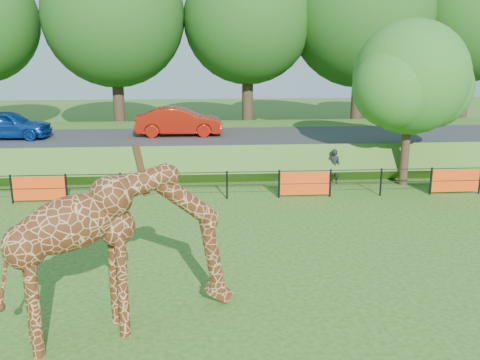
{
  "coord_description": "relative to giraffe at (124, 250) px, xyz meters",
  "views": [
    {
      "loc": [
        -0.94,
        -11.63,
        5.85
      ],
      "look_at": [
        0.14,
        3.16,
        2.0
      ],
      "focal_mm": 40.0,
      "sensor_mm": 36.0,
      "label": 1
    }
  ],
  "objects": [
    {
      "name": "ground",
      "position": [
        2.56,
        1.3,
        -1.73
      ],
      "size": [
        90.0,
        90.0,
        0.0
      ],
      "primitive_type": "plane",
      "color": "#265314",
      "rests_on": "ground"
    },
    {
      "name": "car_blue",
      "position": [
        -7.42,
        15.23,
        0.36
      ],
      "size": [
        4.04,
        1.87,
        1.34
      ],
      "primitive_type": "imported",
      "rotation": [
        0.0,
        0.0,
        1.5
      ],
      "color": "#1547AE",
      "rests_on": "road"
    },
    {
      "name": "giraffe",
      "position": [
        0.0,
        0.0,
        0.0
      ],
      "size": [
        4.79,
        2.74,
        3.46
      ],
      "primitive_type": null,
      "rotation": [
        0.0,
        0.0,
        0.41
      ],
      "color": "#4E2410",
      "rests_on": "ground"
    },
    {
      "name": "embankment",
      "position": [
        2.56,
        16.8,
        -1.08
      ],
      "size": [
        40.0,
        9.0,
        1.3
      ],
      "primitive_type": "cube",
      "color": "#265314",
      "rests_on": "ground"
    },
    {
      "name": "perimeter_fence",
      "position": [
        2.56,
        9.3,
        -1.18
      ],
      "size": [
        28.07,
        0.1,
        1.1
      ],
      "primitive_type": null,
      "color": "black",
      "rests_on": "ground"
    },
    {
      "name": "bg_tree_line",
      "position": [
        4.45,
        23.3,
        5.46
      ],
      "size": [
        37.3,
        8.8,
        11.82
      ],
      "color": "#352518",
      "rests_on": "ground"
    },
    {
      "name": "road",
      "position": [
        2.56,
        15.3,
        -0.37
      ],
      "size": [
        40.0,
        5.0,
        0.12
      ],
      "primitive_type": "cube",
      "color": "#303032",
      "rests_on": "embankment"
    },
    {
      "name": "visitor",
      "position": [
        7.18,
        11.3,
        -0.98
      ],
      "size": [
        0.64,
        0.53,
        1.49
      ],
      "primitive_type": "imported",
      "rotation": [
        0.0,
        0.0,
        2.76
      ],
      "color": "black",
      "rests_on": "ground"
    },
    {
      "name": "car_red",
      "position": [
        0.55,
        15.51,
        0.38
      ],
      "size": [
        4.18,
        1.46,
        1.38
      ],
      "primitive_type": "imported",
      "rotation": [
        0.0,
        0.0,
        1.57
      ],
      "color": "#B01A0C",
      "rests_on": "road"
    },
    {
      "name": "tree_east",
      "position": [
        10.16,
        10.93,
        2.55
      ],
      "size": [
        5.4,
        4.71,
        6.76
      ],
      "color": "#352518",
      "rests_on": "ground"
    }
  ]
}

